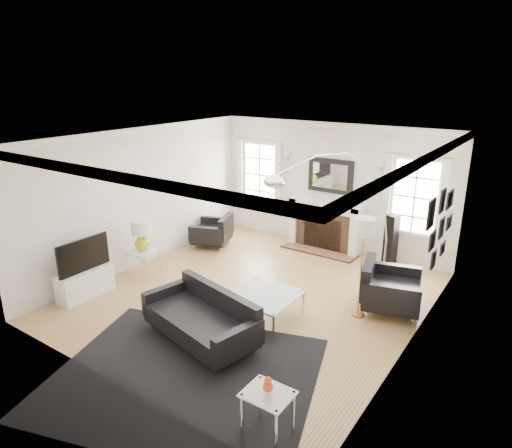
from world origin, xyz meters
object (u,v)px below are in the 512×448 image
Objects in this scene: armchair_left at (214,232)px; coffee_table at (265,296)px; fireplace at (325,226)px; gourd_lamp at (141,233)px; arc_floor_lamp at (332,217)px; sofa at (204,319)px; armchair_right at (388,289)px.

armchair_left reaches higher than coffee_table.
fireplace reaches higher than armchair_left.
armchair_left is at bearing 88.41° from gourd_lamp.
sofa is at bearing -108.95° from arc_floor_lamp.
armchair_right reaches higher than coffee_table.
arc_floor_lamp is at bearing 24.03° from gourd_lamp.
gourd_lamp is at bearing 157.05° from sofa.
gourd_lamp is at bearing -155.97° from arc_floor_lamp.
gourd_lamp reaches higher than sofa.
fireplace is 2.34m from arc_floor_lamp.
sofa is at bearing -52.82° from armchair_left.
sofa reaches higher than armchair_left.
armchair_left is at bearing 143.01° from coffee_table.
fireplace is at bearing 56.69° from gourd_lamp.
sofa is 3.32× the size of gourd_lamp.
sofa is 3.87m from armchair_left.
coffee_table is at bearing -106.20° from arc_floor_lamp.
fireplace reaches higher than sofa.
gourd_lamp reaches higher than armchair_right.
arc_floor_lamp reaches higher than fireplace.
arc_floor_lamp is at bearing 176.84° from armchair_right.
armchair_right is 2.06m from coffee_table.
armchair_right is (4.28, -0.68, 0.05)m from armchair_left.
gourd_lamp is 0.23× the size of arc_floor_lamp.
sofa is 2.82m from arc_floor_lamp.
armchair_left is 3.45m from coffee_table.
fireplace is 2.80× the size of gourd_lamp.
armchair_left is at bearing 170.90° from armchair_right.
fireplace is 2.51m from armchair_left.
fireplace is 2.90m from armchair_right.
armchair_right is 2.02× the size of gourd_lamp.
armchair_left is at bearing -149.12° from fireplace.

